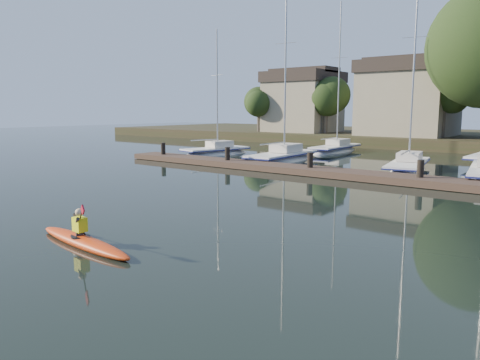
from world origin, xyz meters
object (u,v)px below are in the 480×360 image
Objects in this scene: kayak at (83,239)px; sailboat_5 at (335,154)px; sailboat_2 at (408,173)px; dock at (361,175)px; sailboat_1 at (282,164)px; sailboat_0 at (216,157)px.

sailboat_5 is (-7.43, 28.88, -0.33)m from kayak.
kayak is 20.70m from sailboat_2.
sailboat_1 reaches higher than dock.
dock is 15.24m from sailboat_0.
sailboat_0 is at bearing 170.34° from sailboat_1.
sailboat_0 is 0.82× the size of sailboat_2.
kayak is 29.82m from sailboat_5.
sailboat_2 is at bearing 0.06° from sailboat_1.
sailboat_0 is at bearing 127.90° from kayak.
sailboat_5 is (-8.92, 8.23, -0.00)m from sailboat_2.
sailboat_1 is 8.43m from sailboat_2.
dock is 2.59× the size of sailboat_2.
kayak is at bearing -45.19° from sailboat_0.
sailboat_1 reaches higher than sailboat_2.
sailboat_2 is at bearing 81.34° from dock.
sailboat_5 is (6.23, 8.17, 0.01)m from sailboat_0.
dock is (0.74, 15.75, 0.04)m from kayak.
kayak is 0.33× the size of sailboat_5.
sailboat_1 is at bearing 172.75° from sailboat_2.
kayak is at bearing -105.47° from sailboat_2.
sailboat_0 is at bearing -129.91° from sailboat_5.
sailboat_0 is 15.15m from sailboat_2.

